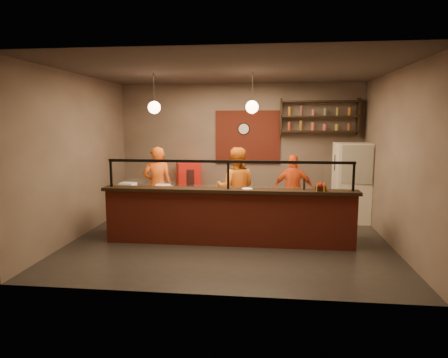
# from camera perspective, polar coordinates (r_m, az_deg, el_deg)

# --- Properties ---
(floor) EXTENTS (6.00, 6.00, 0.00)m
(floor) POSITION_cam_1_polar(r_m,az_deg,el_deg) (7.83, 0.82, -8.70)
(floor) COLOR black
(floor) RESTS_ON ground
(ceiling) EXTENTS (6.00, 6.00, 0.00)m
(ceiling) POSITION_cam_1_polar(r_m,az_deg,el_deg) (7.55, 0.87, 15.21)
(ceiling) COLOR #3D352F
(ceiling) RESTS_ON wall_back
(wall_back) EXTENTS (6.00, 0.00, 6.00)m
(wall_back) POSITION_cam_1_polar(r_m,az_deg,el_deg) (10.01, 2.27, 4.30)
(wall_back) COLOR #716053
(wall_back) RESTS_ON floor
(wall_left) EXTENTS (0.00, 5.00, 5.00)m
(wall_left) POSITION_cam_1_polar(r_m,az_deg,el_deg) (8.37, -20.08, 3.06)
(wall_left) COLOR #716053
(wall_left) RESTS_ON floor
(wall_right) EXTENTS (0.00, 5.00, 5.00)m
(wall_right) POSITION_cam_1_polar(r_m,az_deg,el_deg) (7.82, 23.30, 2.56)
(wall_right) COLOR #716053
(wall_right) RESTS_ON floor
(wall_front) EXTENTS (6.00, 0.00, 6.00)m
(wall_front) POSITION_cam_1_polar(r_m,az_deg,el_deg) (5.06, -1.96, 0.52)
(wall_front) COLOR #716053
(wall_front) RESTS_ON floor
(brick_patch) EXTENTS (1.60, 0.04, 1.30)m
(brick_patch) POSITION_cam_1_polar(r_m,az_deg,el_deg) (9.95, 3.42, 6.00)
(brick_patch) COLOR maroon
(brick_patch) RESTS_ON wall_back
(service_counter) EXTENTS (4.60, 0.25, 1.00)m
(service_counter) POSITION_cam_1_polar(r_m,az_deg,el_deg) (7.41, 0.59, -5.67)
(service_counter) COLOR maroon
(service_counter) RESTS_ON floor
(counter_ledge) EXTENTS (4.70, 0.37, 0.06)m
(counter_ledge) POSITION_cam_1_polar(r_m,az_deg,el_deg) (7.30, 0.60, -1.63)
(counter_ledge) COLOR black
(counter_ledge) RESTS_ON service_counter
(worktop_cabinet) EXTENTS (4.60, 0.75, 0.85)m
(worktop_cabinet) POSITION_cam_1_polar(r_m,az_deg,el_deg) (7.91, 0.97, -5.34)
(worktop_cabinet) COLOR gray
(worktop_cabinet) RESTS_ON floor
(worktop) EXTENTS (4.60, 0.75, 0.05)m
(worktop) POSITION_cam_1_polar(r_m,az_deg,el_deg) (7.82, 0.98, -2.13)
(worktop) COLOR silver
(worktop) RESTS_ON worktop_cabinet
(sneeze_guard) EXTENTS (4.50, 0.05, 0.52)m
(sneeze_guard) POSITION_cam_1_polar(r_m,az_deg,el_deg) (7.25, 0.60, 1.02)
(sneeze_guard) COLOR white
(sneeze_guard) RESTS_ON counter_ledge
(wall_shelving) EXTENTS (1.84, 0.28, 0.85)m
(wall_shelving) POSITION_cam_1_polar(r_m,az_deg,el_deg) (9.85, 13.43, 8.68)
(wall_shelving) COLOR black
(wall_shelving) RESTS_ON wall_back
(wall_clock) EXTENTS (0.30, 0.04, 0.30)m
(wall_clock) POSITION_cam_1_polar(r_m,az_deg,el_deg) (9.94, 2.84, 7.16)
(wall_clock) COLOR black
(wall_clock) RESTS_ON wall_back
(pendant_left) EXTENTS (0.24, 0.24, 0.77)m
(pendant_left) POSITION_cam_1_polar(r_m,az_deg,el_deg) (7.99, -9.94, 10.05)
(pendant_left) COLOR black
(pendant_left) RESTS_ON ceiling
(pendant_right) EXTENTS (0.24, 0.24, 0.77)m
(pendant_right) POSITION_cam_1_polar(r_m,az_deg,el_deg) (7.67, 4.03, 10.23)
(pendant_right) COLOR black
(pendant_right) RESTS_ON ceiling
(cook_left) EXTENTS (0.73, 0.59, 1.73)m
(cook_left) POSITION_cam_1_polar(r_m,az_deg,el_deg) (9.03, -9.47, -0.91)
(cook_left) COLOR #DF5815
(cook_left) RESTS_ON floor
(cook_mid) EXTENTS (0.87, 0.69, 1.74)m
(cook_mid) POSITION_cam_1_polar(r_m,az_deg,el_deg) (8.53, 1.70, -1.30)
(cook_mid) COLOR orange
(cook_mid) RESTS_ON floor
(cook_right) EXTENTS (0.93, 0.41, 1.56)m
(cook_right) POSITION_cam_1_polar(r_m,az_deg,el_deg) (9.02, 9.86, -1.48)
(cook_right) COLOR #EC4F16
(cook_right) RESTS_ON floor
(fridge) EXTENTS (0.78, 0.74, 1.80)m
(fridge) POSITION_cam_1_polar(r_m,az_deg,el_deg) (9.50, 17.73, -0.52)
(fridge) COLOR beige
(fridge) RESTS_ON floor
(red_cooler) EXTENTS (0.69, 0.66, 1.28)m
(red_cooler) POSITION_cam_1_polar(r_m,az_deg,el_deg) (9.95, -5.08, -1.33)
(red_cooler) COLOR red
(red_cooler) RESTS_ON floor
(pizza_dough) EXTENTS (0.54, 0.54, 0.01)m
(pizza_dough) POSITION_cam_1_polar(r_m,az_deg,el_deg) (7.95, -2.33, -1.74)
(pizza_dough) COLOR white
(pizza_dough) RESTS_ON worktop
(prep_tub_a) EXTENTS (0.30, 0.25, 0.14)m
(prep_tub_a) POSITION_cam_1_polar(r_m,az_deg,el_deg) (8.02, -8.73, -1.29)
(prep_tub_a) COLOR white
(prep_tub_a) RESTS_ON worktop
(prep_tub_b) EXTENTS (0.32, 0.27, 0.15)m
(prep_tub_b) POSITION_cam_1_polar(r_m,az_deg,el_deg) (8.36, -13.56, -1.01)
(prep_tub_b) COLOR silver
(prep_tub_b) RESTS_ON worktop
(prep_tub_c) EXTENTS (0.33, 0.29, 0.14)m
(prep_tub_c) POSITION_cam_1_polar(r_m,az_deg,el_deg) (7.82, -8.56, -1.51)
(prep_tub_c) COLOR silver
(prep_tub_c) RESTS_ON worktop
(rolling_pin) EXTENTS (0.36, 0.24, 0.06)m
(rolling_pin) POSITION_cam_1_polar(r_m,az_deg,el_deg) (7.97, -3.12, -1.53)
(rolling_pin) COLOR gold
(rolling_pin) RESTS_ON worktop
(condiment_caddy) EXTENTS (0.19, 0.16, 0.09)m
(condiment_caddy) POSITION_cam_1_polar(r_m,az_deg,el_deg) (7.26, 13.63, -1.32)
(condiment_caddy) COLOR black
(condiment_caddy) RESTS_ON counter_ledge
(pepper_mill) EXTENTS (0.05, 0.05, 0.20)m
(pepper_mill) POSITION_cam_1_polar(r_m,az_deg,el_deg) (7.34, 11.37, -0.71)
(pepper_mill) COLOR black
(pepper_mill) RESTS_ON counter_ledge
(small_plate) EXTENTS (0.24, 0.24, 0.01)m
(small_plate) POSITION_cam_1_polar(r_m,az_deg,el_deg) (7.27, 3.33, -1.41)
(small_plate) COLOR white
(small_plate) RESTS_ON counter_ledge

